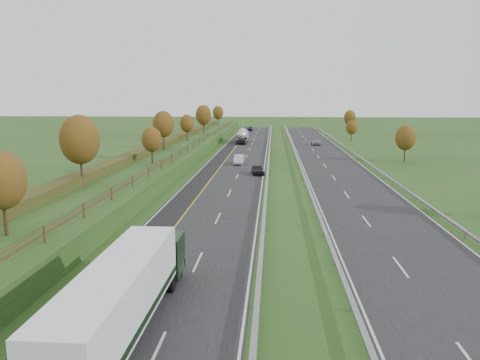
{
  "coord_description": "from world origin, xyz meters",
  "views": [
    {
      "loc": [
        6.45,
        -20.12,
        11.5
      ],
      "look_at": [
        2.75,
        31.94,
        2.2
      ],
      "focal_mm": 35.0,
      "sensor_mm": 36.0,
      "label": 1
    }
  ],
  "objects_px": {
    "road_tanker": "(242,136)",
    "car_oncoming": "(316,142)",
    "box_lorry": "(125,294)",
    "car_dark_near": "(258,169)",
    "car_small_far": "(250,129)",
    "car_silver_mid": "(239,159)"
  },
  "relations": [
    {
      "from": "road_tanker",
      "to": "car_oncoming",
      "type": "xyz_separation_m",
      "value": [
        18.13,
        -4.12,
        -1.18
      ]
    },
    {
      "from": "box_lorry",
      "to": "car_dark_near",
      "type": "distance_m",
      "value": 49.22
    },
    {
      "from": "car_dark_near",
      "to": "car_oncoming",
      "type": "distance_m",
      "value": 46.33
    },
    {
      "from": "car_dark_near",
      "to": "road_tanker",
      "type": "bearing_deg",
      "value": 89.22
    },
    {
      "from": "car_dark_near",
      "to": "car_small_far",
      "type": "xyz_separation_m",
      "value": [
        -5.7,
        90.74,
        -0.06
      ]
    },
    {
      "from": "box_lorry",
      "to": "car_oncoming",
      "type": "bearing_deg",
      "value": 79.58
    },
    {
      "from": "car_small_far",
      "to": "box_lorry",
      "type": "bearing_deg",
      "value": -92.59
    },
    {
      "from": "car_small_far",
      "to": "car_oncoming",
      "type": "xyz_separation_m",
      "value": [
        18.28,
        -46.15,
        -0.01
      ]
    },
    {
      "from": "car_small_far",
      "to": "road_tanker",
      "type": "bearing_deg",
      "value": -92.83
    },
    {
      "from": "box_lorry",
      "to": "car_dark_near",
      "type": "xyz_separation_m",
      "value": [
        4.63,
        48.98,
        -1.57
      ]
    },
    {
      "from": "box_lorry",
      "to": "car_silver_mid",
      "type": "height_order",
      "value": "box_lorry"
    },
    {
      "from": "box_lorry",
      "to": "car_dark_near",
      "type": "bearing_deg",
      "value": 84.6
    },
    {
      "from": "car_dark_near",
      "to": "car_silver_mid",
      "type": "distance_m",
      "value": 11.33
    },
    {
      "from": "box_lorry",
      "to": "car_small_far",
      "type": "height_order",
      "value": "box_lorry"
    },
    {
      "from": "box_lorry",
      "to": "road_tanker",
      "type": "height_order",
      "value": "box_lorry"
    },
    {
      "from": "car_dark_near",
      "to": "car_silver_mid",
      "type": "height_order",
      "value": "car_silver_mid"
    },
    {
      "from": "car_dark_near",
      "to": "car_small_far",
      "type": "height_order",
      "value": "car_dark_near"
    },
    {
      "from": "road_tanker",
      "to": "car_dark_near",
      "type": "distance_m",
      "value": 49.04
    },
    {
      "from": "car_small_far",
      "to": "car_silver_mid",
      "type": "bearing_deg",
      "value": -91.52
    },
    {
      "from": "car_oncoming",
      "to": "car_dark_near",
      "type": "bearing_deg",
      "value": 74.86
    },
    {
      "from": "road_tanker",
      "to": "car_small_far",
      "type": "bearing_deg",
      "value": 90.2
    },
    {
      "from": "box_lorry",
      "to": "car_oncoming",
      "type": "distance_m",
      "value": 95.15
    }
  ]
}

